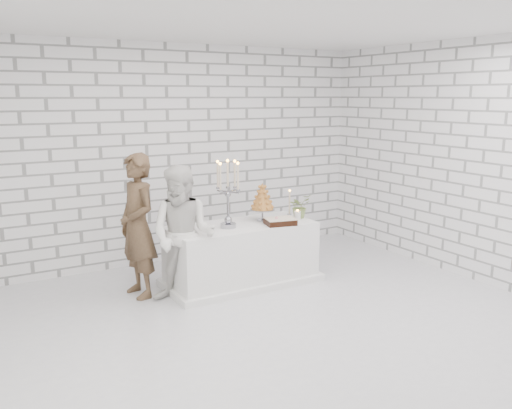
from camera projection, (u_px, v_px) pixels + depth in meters
name	position (u px, v px, depth m)	size (l,w,h in m)	color
ground	(261.00, 321.00, 5.60)	(6.00, 5.00, 0.01)	silver
ceiling	(262.00, 19.00, 5.01)	(6.00, 5.00, 0.01)	white
wall_back	(169.00, 155.00, 7.42)	(6.00, 0.01, 3.00)	white
wall_front	(478.00, 234.00, 3.19)	(6.00, 0.01, 3.00)	white
wall_right	(465.00, 160.00, 6.79)	(0.01, 5.00, 3.00)	white
cake_table	(242.00, 254.00, 6.68)	(1.80, 0.80, 0.75)	white
groom	(138.00, 226.00, 6.17)	(0.61, 0.40, 1.67)	#4B3524
bride	(183.00, 235.00, 5.96)	(0.76, 0.59, 1.56)	white
candelabra	(228.00, 194.00, 6.37)	(0.33, 0.33, 0.82)	#93949D
croquembouche	(262.00, 202.00, 6.76)	(0.31, 0.31, 0.49)	#945922
chocolate_cake	(280.00, 221.00, 6.59)	(0.36, 0.25, 0.08)	black
pillar_candle	(297.00, 216.00, 6.82)	(0.08, 0.08, 0.12)	white
extra_taper	(290.00, 203.00, 7.09)	(0.06, 0.06, 0.32)	beige
flowers	(300.00, 206.00, 6.94)	(0.27, 0.24, 0.31)	#4B6030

